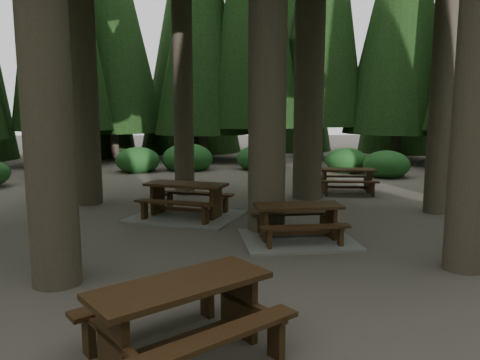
{
  "coord_description": "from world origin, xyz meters",
  "views": [
    {
      "loc": [
        -0.07,
        -10.21,
        2.76
      ],
      "look_at": [
        0.21,
        0.71,
        1.1
      ],
      "focal_mm": 35.0,
      "sensor_mm": 36.0,
      "label": 1
    }
  ],
  "objects_px": {
    "picnic_table_c": "(186,205)",
    "picnic_table_e": "(182,307)",
    "picnic_table_a": "(298,228)",
    "picnic_table_d": "(347,177)"
  },
  "relations": [
    {
      "from": "picnic_table_a",
      "to": "picnic_table_c",
      "type": "bearing_deg",
      "value": 132.95
    },
    {
      "from": "picnic_table_a",
      "to": "picnic_table_d",
      "type": "distance_m",
      "value": 6.22
    },
    {
      "from": "picnic_table_a",
      "to": "picnic_table_e",
      "type": "xyz_separation_m",
      "value": [
        -1.99,
        -4.63,
        0.31
      ]
    },
    {
      "from": "picnic_table_c",
      "to": "picnic_table_e",
      "type": "distance_m",
      "value": 6.9
    },
    {
      "from": "picnic_table_a",
      "to": "picnic_table_d",
      "type": "xyz_separation_m",
      "value": [
        2.48,
        5.7,
        0.26
      ]
    },
    {
      "from": "picnic_table_a",
      "to": "picnic_table_d",
      "type": "bearing_deg",
      "value": 60.78
    },
    {
      "from": "picnic_table_c",
      "to": "picnic_table_e",
      "type": "bearing_deg",
      "value": -65.03
    },
    {
      "from": "picnic_table_a",
      "to": "picnic_table_d",
      "type": "height_order",
      "value": "picnic_table_d"
    },
    {
      "from": "picnic_table_d",
      "to": "picnic_table_c",
      "type": "bearing_deg",
      "value": -139.89
    },
    {
      "from": "picnic_table_a",
      "to": "picnic_table_c",
      "type": "height_order",
      "value": "picnic_table_c"
    }
  ]
}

